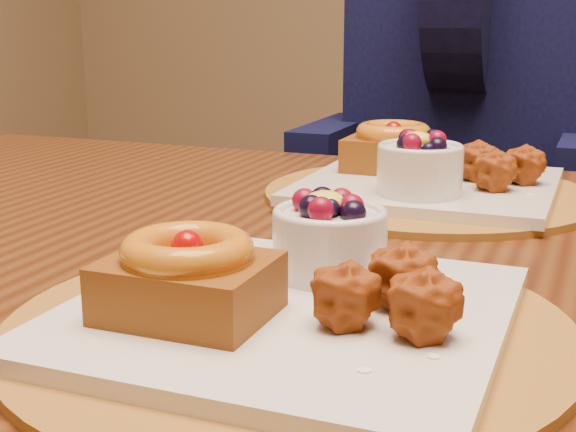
% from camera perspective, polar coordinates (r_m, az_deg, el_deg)
% --- Properties ---
extents(dining_table, '(1.60, 0.90, 0.76)m').
position_cam_1_polar(dining_table, '(0.76, 6.21, -7.75)').
color(dining_table, '#391A0A').
rests_on(dining_table, ground).
extents(place_setting_near, '(0.38, 0.38, 0.08)m').
position_cam_1_polar(place_setting_near, '(0.54, -0.03, -5.84)').
color(place_setting_near, brown).
rests_on(place_setting_near, dining_table).
extents(place_setting_far, '(0.38, 0.38, 0.09)m').
position_cam_1_polar(place_setting_far, '(0.94, 9.77, 2.80)').
color(place_setting_far, brown).
rests_on(place_setting_far, dining_table).
extents(chair_far, '(0.52, 0.52, 0.98)m').
position_cam_1_polar(chair_far, '(1.53, 13.61, -2.27)').
color(chair_far, black).
rests_on(chair_far, ground).
extents(diner, '(0.49, 0.48, 0.81)m').
position_cam_1_polar(diner, '(1.47, 12.70, 9.85)').
color(diner, black).
rests_on(diner, ground).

